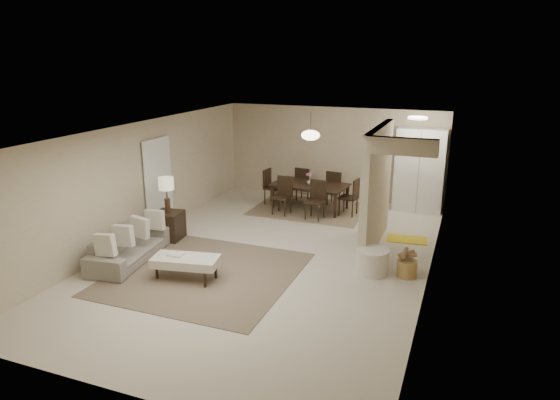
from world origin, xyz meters
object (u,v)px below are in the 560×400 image
at_px(ottoman_bench, 186,261).
at_px(wicker_basket, 407,269).
at_px(pantry_cabinet, 420,170).
at_px(sofa, 129,247).
at_px(side_table, 169,226).
at_px(round_pouf, 372,262).
at_px(dining_table, 309,197).

relative_size(ottoman_bench, wicker_basket, 3.47).
bearing_deg(wicker_basket, pantry_cabinet, 93.97).
bearing_deg(pantry_cabinet, sofa, -131.80).
relative_size(sofa, ottoman_bench, 1.59).
xyz_separation_m(pantry_cabinet, side_table, (-4.75, -4.07, -0.74)).
xyz_separation_m(side_table, round_pouf, (4.43, -0.18, -0.08)).
bearing_deg(dining_table, round_pouf, -49.70).
bearing_deg(side_table, wicker_basket, -0.91).
xyz_separation_m(pantry_cabinet, wicker_basket, (0.29, -4.15, -0.90)).
relative_size(sofa, round_pouf, 3.35).
bearing_deg(dining_table, side_table, -118.45).
height_order(pantry_cabinet, wicker_basket, pantry_cabinet).
xyz_separation_m(round_pouf, wicker_basket, (0.61, 0.10, -0.08)).
distance_m(sofa, side_table, 1.30).
bearing_deg(sofa, ottoman_bench, -109.73).
distance_m(pantry_cabinet, sofa, 7.24).
xyz_separation_m(sofa, ottoman_bench, (1.45, -0.30, 0.05)).
xyz_separation_m(pantry_cabinet, round_pouf, (-0.32, -4.25, -0.82)).
height_order(wicker_basket, dining_table, dining_table).
relative_size(pantry_cabinet, side_table, 3.44).
bearing_deg(pantry_cabinet, side_table, -139.41).
bearing_deg(dining_table, sofa, -110.43).
bearing_deg(dining_table, wicker_basket, -42.26).
bearing_deg(round_pouf, ottoman_bench, -154.92).
distance_m(side_table, round_pouf, 4.43).
height_order(ottoman_bench, round_pouf, round_pouf).
distance_m(side_table, dining_table, 3.82).
distance_m(sofa, ottoman_bench, 1.48).
xyz_separation_m(sofa, dining_table, (2.21, 4.44, 0.05)).
relative_size(pantry_cabinet, dining_table, 1.11).
height_order(sofa, wicker_basket, sofa).
xyz_separation_m(ottoman_bench, side_table, (-1.40, 1.60, -0.03)).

